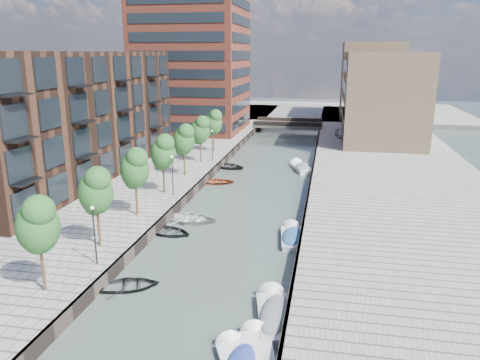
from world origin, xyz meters
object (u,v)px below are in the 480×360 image
(tree_0, at_px, (37,223))
(tree_2, at_px, (135,167))
(bridge, at_px, (288,124))
(motorboat_4, at_px, (301,168))
(tree_3, at_px, (163,151))
(sloop_3, at_px, (190,222))
(sloop_1, at_px, (129,288))
(sloop_4, at_px, (228,168))
(motorboat_3, at_px, (292,237))
(tree_6, at_px, (213,122))
(sloop_2, at_px, (218,183))
(car, at_px, (341,133))
(sloop_0, at_px, (168,234))
(motorboat_2, at_px, (257,353))
(tree_4, at_px, (184,139))
(tree_1, at_px, (96,190))
(tree_5, at_px, (200,129))
(motorboat_1, at_px, (274,313))

(tree_0, height_order, tree_2, same)
(bridge, distance_m, motorboat_4, 30.76)
(tree_3, xyz_separation_m, sloop_3, (4.33, -5.44, -5.31))
(sloop_1, height_order, sloop_4, sloop_4)
(motorboat_3, bearing_deg, tree_6, 115.65)
(sloop_2, relative_size, sloop_3, 0.79)
(motorboat_4, bearing_deg, car, 74.57)
(tree_0, relative_size, tree_2, 1.00)
(sloop_2, bearing_deg, sloop_0, 170.97)
(motorboat_2, distance_m, car, 60.18)
(tree_6, xyz_separation_m, sloop_0, (3.34, -29.54, -5.31))
(tree_4, bearing_deg, tree_1, -90.00)
(car, bearing_deg, tree_3, -128.59)
(tree_0, distance_m, tree_5, 35.00)
(tree_5, height_order, motorboat_1, tree_5)
(tree_6, distance_m, sloop_0, 30.20)
(tree_5, bearing_deg, tree_1, -90.00)
(motorboat_1, distance_m, car, 56.43)
(sloop_0, height_order, motorboat_3, motorboat_3)
(tree_4, bearing_deg, tree_6, 90.00)
(sloop_1, xyz_separation_m, motorboat_3, (9.78, 10.39, 0.20))
(tree_2, bearing_deg, tree_5, 90.00)
(bridge, bearing_deg, tree_0, -97.13)
(tree_5, height_order, car, tree_5)
(sloop_2, bearing_deg, tree_0, 164.98)
(tree_0, height_order, motorboat_1, tree_0)
(motorboat_3, bearing_deg, sloop_2, 123.02)
(sloop_1, bearing_deg, tree_3, -8.56)
(sloop_1, bearing_deg, bridge, -25.00)
(tree_0, relative_size, sloop_3, 1.15)
(car, bearing_deg, sloop_0, -120.33)
(tree_1, height_order, sloop_4, tree_1)
(tree_5, xyz_separation_m, car, (18.44, 22.53, -3.62))
(motorboat_4, bearing_deg, sloop_1, -104.46)
(tree_0, height_order, motorboat_3, tree_0)
(bridge, xyz_separation_m, sloop_2, (-4.75, -39.25, -1.39))
(tree_5, relative_size, sloop_4, 1.21)
(car, bearing_deg, bridge, 121.69)
(sloop_3, bearing_deg, tree_4, 20.25)
(tree_2, bearing_deg, tree_0, -90.00)
(tree_2, xyz_separation_m, car, (18.44, 43.53, -3.62))
(sloop_3, relative_size, motorboat_4, 0.90)
(sloop_1, bearing_deg, sloop_2, -20.48)
(motorboat_1, xyz_separation_m, motorboat_2, (-0.42, -3.73, -0.13))
(tree_0, bearing_deg, sloop_2, 82.58)
(sloop_1, relative_size, motorboat_3, 0.79)
(tree_2, xyz_separation_m, motorboat_4, (12.93, 23.59, -5.09))
(tree_3, relative_size, motorboat_4, 1.03)
(sloop_0, xyz_separation_m, sloop_2, (0.41, 16.29, 0.00))
(tree_4, relative_size, sloop_1, 1.46)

